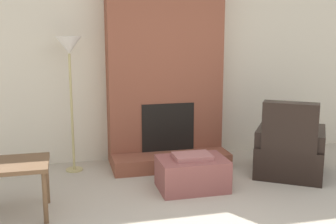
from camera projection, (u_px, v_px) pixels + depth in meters
name	position (u px, v px, depth m)	size (l,w,h in m)	color
wall_back	(161.00, 62.00, 5.63)	(6.90, 0.06, 2.60)	beige
fireplace	(165.00, 70.00, 5.42)	(1.48, 0.76, 2.60)	brown
ottoman	(192.00, 173.00, 4.61)	(0.74, 0.51, 0.40)	#8C4C47
armchair	(290.00, 153.00, 5.04)	(1.10, 1.11, 0.93)	black
side_table	(17.00, 170.00, 3.90)	(0.58, 0.55, 0.52)	brown
floor_lamp_left	(69.00, 54.00, 4.98)	(0.31, 0.31, 1.65)	tan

